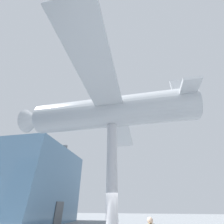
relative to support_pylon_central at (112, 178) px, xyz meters
The scene contains 3 objects.
glass_pavilion_right 17.55m from the support_pylon_central, 52.67° to the left, with size 11.85×11.35×9.31m.
support_pylon_central is the anchor object (origin of this frame).
suspended_airplane 4.32m from the support_pylon_central, 89.07° to the left, with size 14.12×12.72×3.16m.
Camera 1 is at (-8.79, -1.63, 1.97)m, focal length 24.00 mm.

